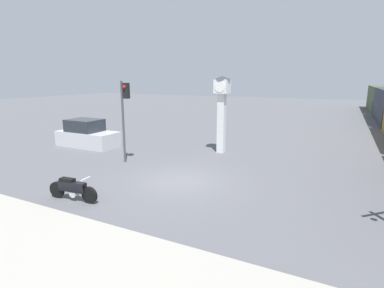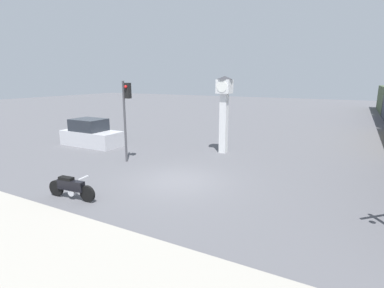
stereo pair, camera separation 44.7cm
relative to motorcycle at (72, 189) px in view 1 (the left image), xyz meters
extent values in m
plane|color=#56565B|center=(2.53, 3.65, -0.46)|extent=(120.00, 120.00, 0.00)
cube|color=#9E998E|center=(2.53, -4.00, -0.41)|extent=(36.00, 6.00, 0.10)
cylinder|color=black|center=(0.76, 0.08, -0.14)|extent=(0.64, 0.17, 0.63)
cylinder|color=black|center=(-0.75, -0.08, -0.14)|extent=(0.64, 0.17, 0.63)
cube|color=black|center=(0.01, 0.00, 0.09)|extent=(1.18, 0.35, 0.38)
cube|color=black|center=(-0.20, -0.02, 0.33)|extent=(0.61, 0.30, 0.11)
cylinder|color=silver|center=(0.06, 0.01, -0.17)|extent=(0.32, 0.24, 0.29)
cube|color=silver|center=(0.65, 0.07, 0.47)|extent=(0.11, 0.47, 0.04)
cube|color=white|center=(2.24, 9.46, 1.35)|extent=(0.42, 0.42, 3.60)
cube|color=white|center=(2.24, 9.46, 3.55)|extent=(0.80, 0.80, 0.80)
cylinder|color=white|center=(2.24, 9.04, 3.55)|extent=(0.64, 0.02, 0.64)
cone|color=#333338|center=(2.24, 9.46, 4.05)|extent=(0.97, 0.97, 0.20)
cube|color=#425138|center=(13.35, 41.14, 1.24)|extent=(2.80, 11.08, 3.40)
cylinder|color=#47474C|center=(-1.64, 5.06, 1.72)|extent=(0.12, 0.12, 4.35)
cube|color=black|center=(-1.34, 5.06, 3.39)|extent=(0.28, 0.24, 0.80)
sphere|color=red|center=(-1.34, 4.91, 3.59)|extent=(0.16, 0.16, 0.16)
cube|color=silver|center=(-6.39, 7.05, 0.04)|extent=(4.21, 1.81, 1.00)
cube|color=#262B33|center=(-6.59, 7.05, 0.94)|extent=(2.20, 1.66, 0.80)
camera|label=1|loc=(8.71, -7.40, 4.04)|focal=28.00mm
camera|label=2|loc=(9.11, -7.19, 4.04)|focal=28.00mm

